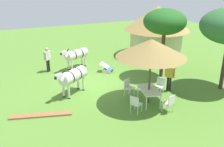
% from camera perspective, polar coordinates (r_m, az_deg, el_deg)
% --- Properties ---
extents(ground_plane, '(36.00, 36.00, 0.00)m').
position_cam_1_polar(ground_plane, '(15.45, -3.66, -2.37)').
color(ground_plane, '#53812E').
extents(thatched_hut, '(4.90, 4.90, 3.81)m').
position_cam_1_polar(thatched_hut, '(20.39, 9.61, 9.53)').
color(thatched_hut, beige).
rests_on(thatched_hut, ground_plane).
extents(shade_umbrella, '(3.34, 3.34, 3.28)m').
position_cam_1_polar(shade_umbrella, '(12.44, 8.51, 5.45)').
color(shade_umbrella, brown).
rests_on(shade_umbrella, ground_plane).
extents(patio_dining_table, '(1.63, 1.08, 0.74)m').
position_cam_1_polar(patio_dining_table, '(13.21, 7.99, -3.73)').
color(patio_dining_table, silver).
rests_on(patio_dining_table, ground_plane).
extents(patio_chair_west_end, '(0.60, 0.59, 0.90)m').
position_cam_1_polar(patio_chair_west_end, '(12.25, 5.09, -6.42)').
color(patio_chair_west_end, silver).
rests_on(patio_chair_west_end, ground_plane).
extents(patio_chair_near_lawn, '(0.54, 0.55, 0.90)m').
position_cam_1_polar(patio_chair_near_lawn, '(12.55, 12.34, -6.16)').
color(patio_chair_near_lawn, silver).
rests_on(patio_chair_near_lawn, ground_plane).
extents(patio_chair_east_end, '(0.60, 0.59, 0.90)m').
position_cam_1_polar(patio_chair_east_end, '(14.33, 10.29, -2.38)').
color(patio_chair_east_end, silver).
rests_on(patio_chair_east_end, ground_plane).
extents(patio_chair_near_hut, '(0.57, 0.58, 0.90)m').
position_cam_1_polar(patio_chair_near_hut, '(13.93, 3.53, -2.79)').
color(patio_chair_near_hut, white).
rests_on(patio_chair_near_hut, ground_plane).
extents(guest_beside_umbrella, '(0.53, 0.39, 1.64)m').
position_cam_1_polar(guest_beside_umbrella, '(14.59, 12.37, -0.14)').
color(guest_beside_umbrella, black).
rests_on(guest_beside_umbrella, ground_plane).
extents(standing_watcher, '(0.43, 0.49, 1.65)m').
position_cam_1_polar(standing_watcher, '(17.52, -13.79, 3.43)').
color(standing_watcher, black).
rests_on(standing_watcher, ground_plane).
extents(striped_lounge_chair, '(0.93, 0.97, 0.58)m').
position_cam_1_polar(striped_lounge_chair, '(17.23, -1.10, 1.15)').
color(striped_lounge_chair, '#366DAD').
rests_on(striped_lounge_chair, ground_plane).
extents(zebra_nearest_camera, '(1.56, 1.94, 1.56)m').
position_cam_1_polar(zebra_nearest_camera, '(14.01, -8.58, -0.62)').
color(zebra_nearest_camera, silver).
rests_on(zebra_nearest_camera, ground_plane).
extents(zebra_by_umbrella, '(1.31, 2.07, 1.50)m').
position_cam_1_polar(zebra_by_umbrella, '(17.83, -7.82, 4.07)').
color(zebra_by_umbrella, silver).
rests_on(zebra_by_umbrella, ground_plane).
extents(acacia_tree_far_lawn, '(2.52, 2.52, 4.20)m').
position_cam_1_polar(acacia_tree_far_lawn, '(15.94, 11.34, 10.87)').
color(acacia_tree_far_lawn, '#532F23').
rests_on(acacia_tree_far_lawn, ground_plane).
extents(brick_patio_kerb, '(0.99, 2.81, 0.08)m').
position_cam_1_polar(brick_patio_kerb, '(12.64, -15.17, -8.69)').
color(brick_patio_kerb, '#955C3A').
rests_on(brick_patio_kerb, ground_plane).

